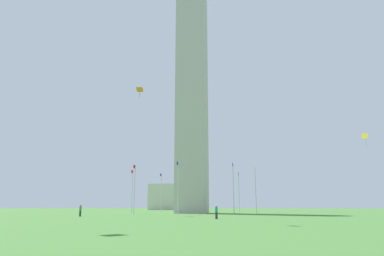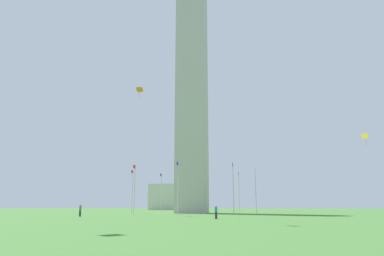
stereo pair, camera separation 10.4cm
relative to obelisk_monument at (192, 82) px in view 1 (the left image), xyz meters
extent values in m
plane|color=#3D6B2D|center=(0.00, 0.00, -28.61)|extent=(260.00, 260.00, 0.00)
cube|color=#B7B2A8|center=(0.00, 0.00, -3.43)|extent=(6.29, 6.29, 50.35)
cylinder|color=silver|center=(13.15, 0.00, -24.01)|extent=(0.14, 0.14, 9.19)
cube|color=#1E2D99|center=(13.70, 0.00, -19.87)|extent=(1.00, 0.03, 0.64)
cylinder|color=silver|center=(9.30, 9.30, -24.01)|extent=(0.14, 0.14, 9.19)
cube|color=#1E2D99|center=(9.85, 9.30, -19.87)|extent=(1.00, 0.03, 0.64)
cylinder|color=silver|center=(0.00, 13.15, -24.01)|extent=(0.14, 0.14, 9.19)
cube|color=white|center=(0.55, 13.15, -19.87)|extent=(1.00, 0.03, 0.64)
cylinder|color=silver|center=(-9.30, 9.30, -24.01)|extent=(0.14, 0.14, 9.19)
cube|color=#1E2D99|center=(-8.75, 9.30, -19.87)|extent=(1.00, 0.03, 0.64)
cylinder|color=silver|center=(-13.15, 0.00, -24.01)|extent=(0.14, 0.14, 9.19)
cube|color=#1E2D99|center=(-12.60, 0.00, -19.87)|extent=(1.00, 0.03, 0.64)
cylinder|color=silver|center=(-9.30, -9.30, -24.01)|extent=(0.14, 0.14, 9.19)
cube|color=#1E2D99|center=(-8.75, -9.30, -19.87)|extent=(1.00, 0.03, 0.64)
cylinder|color=silver|center=(0.00, -13.15, -24.01)|extent=(0.14, 0.14, 9.19)
cube|color=red|center=(0.55, -13.15, -19.87)|extent=(1.00, 0.03, 0.64)
cylinder|color=silver|center=(9.30, -9.30, -24.01)|extent=(0.14, 0.14, 9.19)
cube|color=red|center=(9.85, -9.30, -19.87)|extent=(1.00, 0.03, 0.64)
cylinder|color=#2D2D38|center=(30.31, 8.65, -28.21)|extent=(0.29, 0.29, 0.80)
cylinder|color=teal|center=(30.31, 8.65, -27.51)|extent=(0.32, 0.32, 0.58)
sphere|color=tan|center=(30.31, 8.65, -27.10)|extent=(0.24, 0.24, 0.24)
cylinder|color=#2D2D38|center=(24.69, -11.86, -28.21)|extent=(0.29, 0.29, 0.80)
cylinder|color=#388C47|center=(24.69, -11.86, -27.48)|extent=(0.32, 0.32, 0.65)
sphere|color=#936B4C|center=(24.69, -11.86, -27.03)|extent=(0.24, 0.24, 0.24)
cube|color=orange|center=(15.63, -6.70, -6.56)|extent=(1.16, 1.28, 0.59)
cylinder|color=#A75C15|center=(15.63, -6.70, -7.50)|extent=(0.04, 0.04, 1.40)
cone|color=yellow|center=(11.03, 31.70, -15.86)|extent=(1.63, 1.54, 1.36)
cylinder|color=#A4921C|center=(11.03, 31.70, -16.74)|extent=(0.04, 0.04, 1.32)
cube|color=beige|center=(-60.35, -20.31, -23.99)|extent=(21.44, 10.60, 9.23)
camera|label=1|loc=(72.56, 13.63, -27.03)|focal=32.50mm
camera|label=2|loc=(72.54, 13.74, -27.03)|focal=32.50mm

